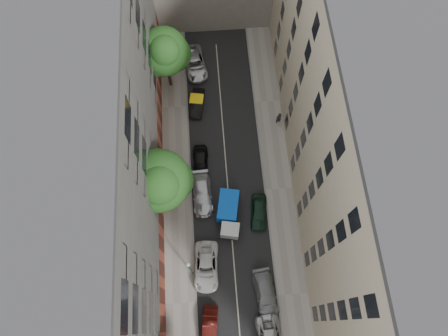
{
  "coord_description": "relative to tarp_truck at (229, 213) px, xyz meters",
  "views": [
    {
      "loc": [
        -1.45,
        -13.46,
        41.2
      ],
      "look_at": [
        -0.42,
        0.51,
        6.0
      ],
      "focal_mm": 32.0,
      "sensor_mm": 36.0,
      "label": 1
    }
  ],
  "objects": [
    {
      "name": "car_left_4",
      "position": [
        -2.63,
        6.07,
        -0.52
      ],
      "size": [
        1.82,
        4.29,
        1.45
      ],
      "primitive_type": "imported",
      "rotation": [
        0.0,
        0.0,
        -0.03
      ],
      "color": "black",
      "rests_on": "ground"
    },
    {
      "name": "car_left_5",
      "position": [
        -2.63,
        13.67,
        -0.59
      ],
      "size": [
        2.04,
        4.17,
        1.32
      ],
      "primitive_type": "imported",
      "rotation": [
        0.0,
        0.0,
        -0.17
      ],
      "color": "black",
      "rests_on": "ground"
    },
    {
      "name": "ground",
      "position": [
        0.17,
        2.67,
        -1.24
      ],
      "size": [
        120.0,
        120.0,
        0.0
      ],
      "primitive_type": "plane",
      "color": "#4C4C49",
      "rests_on": "ground"
    },
    {
      "name": "road_surface",
      "position": [
        0.17,
        2.67,
        -1.23
      ],
      "size": [
        8.0,
        44.0,
        0.02
      ],
      "primitive_type": "cube",
      "color": "black",
      "rests_on": "ground"
    },
    {
      "name": "building_left",
      "position": [
        -10.83,
        2.67,
        8.76
      ],
      "size": [
        8.0,
        44.0,
        20.0
      ],
      "primitive_type": "cube",
      "color": "#474542",
      "rests_on": "ground"
    },
    {
      "name": "building_right",
      "position": [
        11.17,
        2.67,
        8.76
      ],
      "size": [
        8.0,
        44.0,
        20.0
      ],
      "primitive_type": "cube",
      "color": "#C5B399",
      "rests_on": "ground"
    },
    {
      "name": "car_left_3",
      "position": [
        -2.63,
        2.47,
        -0.51
      ],
      "size": [
        2.25,
        5.15,
        1.47
      ],
      "primitive_type": "imported",
      "rotation": [
        0.0,
        0.0,
        0.04
      ],
      "color": "silver",
      "rests_on": "ground"
    },
    {
      "name": "car_left_1",
      "position": [
        -2.63,
        -10.73,
        -0.59
      ],
      "size": [
        1.9,
        4.11,
        1.31
      ],
      "primitive_type": "imported",
      "rotation": [
        0.0,
        0.0,
        -0.13
      ],
      "color": "#48110E",
      "rests_on": "ground"
    },
    {
      "name": "lamp_post",
      "position": [
        -4.03,
        -5.58,
        2.58
      ],
      "size": [
        0.36,
        0.36,
        5.9
      ],
      "color": "#164F22",
      "rests_on": "sidewalk_left"
    },
    {
      "name": "sidewalk_right",
      "position": [
        5.67,
        2.67,
        -1.17
      ],
      "size": [
        3.0,
        44.0,
        0.15
      ],
      "primitive_type": "cube",
      "color": "gray",
      "rests_on": "ground"
    },
    {
      "name": "tree_far",
      "position": [
        -5.55,
        16.73,
        4.96
      ],
      "size": [
        5.51,
        5.27,
        9.07
      ],
      "color": "#382619",
      "rests_on": "sidewalk_left"
    },
    {
      "name": "sidewalk_left",
      "position": [
        -5.33,
        2.67,
        -1.17
      ],
      "size": [
        3.0,
        44.0,
        0.15
      ],
      "primitive_type": "cube",
      "color": "gray",
      "rests_on": "ground"
    },
    {
      "name": "car_right_1",
      "position": [
        2.97,
        -8.13,
        -0.55
      ],
      "size": [
        2.49,
        4.98,
        1.39
      ],
      "primitive_type": "imported",
      "rotation": [
        0.0,
        0.0,
        0.12
      ],
      "color": "gray",
      "rests_on": "ground"
    },
    {
      "name": "car_left_2",
      "position": [
        -2.63,
        -5.13,
        -0.53
      ],
      "size": [
        2.68,
        5.26,
        1.42
      ],
      "primitive_type": "imported",
      "rotation": [
        0.0,
        0.0,
        -0.06
      ],
      "color": "silver",
      "rests_on": "ground"
    },
    {
      "name": "tarp_truck",
      "position": [
        0.0,
        0.0,
        0.0
      ],
      "size": [
        2.79,
        5.2,
        2.26
      ],
      "rotation": [
        0.0,
        0.0,
        -0.19
      ],
      "color": "black",
      "rests_on": "ground"
    },
    {
      "name": "pedestrian",
      "position": [
        6.57,
        10.8,
        -0.14
      ],
      "size": [
        0.8,
        0.65,
        1.91
      ],
      "primitive_type": "imported",
      "rotation": [
        0.0,
        0.0,
        3.47
      ],
      "color": "black",
      "rests_on": "sidewalk_right"
    },
    {
      "name": "car_right_2",
      "position": [
        3.19,
        0.07,
        -0.55
      ],
      "size": [
        2.13,
        4.25,
        1.39
      ],
      "primitive_type": "imported",
      "rotation": [
        0.0,
        0.0,
        -0.12
      ],
      "color": "black",
      "rests_on": "ground"
    },
    {
      "name": "tree_mid",
      "position": [
        -6.13,
        1.76,
        5.91
      ],
      "size": [
        6.01,
        5.84,
        10.4
      ],
      "color": "#382619",
      "rests_on": "sidewalk_left"
    },
    {
      "name": "car_left_6",
      "position": [
        -2.63,
        19.27,
        -0.49
      ],
      "size": [
        3.29,
        5.72,
        1.5
      ],
      "primitive_type": "imported",
      "rotation": [
        0.0,
        0.0,
        0.15
      ],
      "color": "#B4B4B9",
      "rests_on": "ground"
    }
  ]
}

